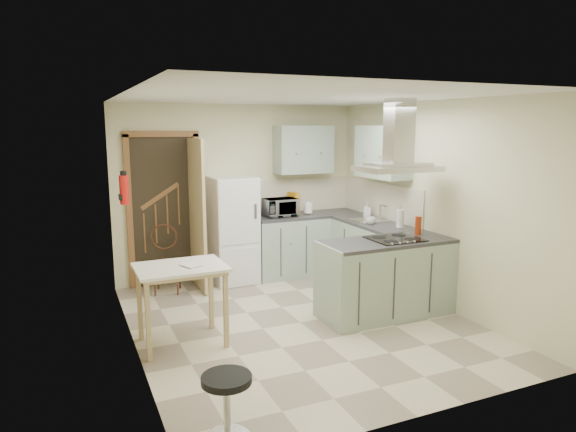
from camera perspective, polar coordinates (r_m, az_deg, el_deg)
name	(u,v)px	position (r m, az deg, el deg)	size (l,w,h in m)	color
floor	(300,322)	(5.94, 1.39, -11.72)	(4.20, 4.20, 0.00)	beige
ceiling	(301,97)	(5.53, 1.51, 13.12)	(4.20, 4.20, 0.00)	silver
back_wall	(239,192)	(7.53, -5.42, 2.72)	(3.60, 3.60, 0.00)	beige
left_wall	(130,227)	(5.11, -17.13, -1.16)	(4.20, 4.20, 0.00)	beige
right_wall	(433,204)	(6.57, 15.79, 1.32)	(4.20, 4.20, 0.00)	beige
doorway	(164,210)	(7.26, -13.58, 0.62)	(1.10, 0.12, 2.10)	brown
fridge	(233,230)	(7.27, -6.10, -1.55)	(0.60, 0.60, 1.50)	white
counter_back	(289,245)	(7.63, 0.11, -3.24)	(1.08, 0.60, 0.90)	#9EB2A0
counter_right	(362,249)	(7.44, 8.18, -3.69)	(0.60, 1.95, 0.90)	#9EB2A0
splashback	(299,195)	(7.89, 1.25, 2.36)	(1.68, 0.02, 0.50)	beige
wall_cabinet_back	(303,149)	(7.67, 1.72, 7.40)	(0.85, 0.35, 0.70)	#9EB2A0
wall_cabinet_right	(383,152)	(7.08, 10.51, 7.02)	(0.35, 0.90, 0.70)	#9EB2A0
peninsula	(386,278)	(6.14, 10.89, -6.74)	(1.55, 0.65, 0.90)	#9EB2A0
hob	(395,239)	(6.08, 11.81, -2.49)	(0.58, 0.50, 0.01)	black
extractor_hood	(398,169)	(5.96, 12.09, 5.17)	(0.90, 0.55, 0.10)	silver
sink	(369,220)	(7.20, 9.00, -0.47)	(0.45, 0.40, 0.01)	silver
fire_extinguisher	(124,190)	(5.96, -17.74, 2.79)	(0.10, 0.10, 0.32)	#B2140F
drop_leaf_table	(182,305)	(5.37, -11.71, -9.67)	(0.88, 0.66, 0.82)	#D7AC84
bentwood_chair	(167,262)	(7.02, -13.31, -5.03)	(0.37, 0.37, 0.82)	#462817
stool	(227,407)	(3.89, -6.79, -20.32)	(0.36, 0.36, 0.48)	black
microwave	(280,207)	(7.45, -0.87, 0.97)	(0.47, 0.32, 0.26)	black
kettle	(308,208)	(7.63, 2.25, 0.92)	(0.13, 0.13, 0.19)	white
cereal_box	(293,203)	(7.66, 0.60, 1.46)	(0.09, 0.21, 0.32)	orange
soap_bottle	(367,210)	(7.49, 8.75, 0.70)	(0.09, 0.10, 0.21)	#B5B3C0
paper_towel	(400,218)	(6.76, 12.36, -0.26)	(0.10, 0.10, 0.24)	silver
cup	(371,221)	(6.94, 9.19, -0.50)	(0.12, 0.12, 0.10)	silver
red_bottle	(418,225)	(6.40, 14.27, -1.02)	(0.08, 0.08, 0.22)	#A4300E
book	(184,263)	(5.17, -11.43, -5.14)	(0.15, 0.20, 0.09)	#9E3A34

